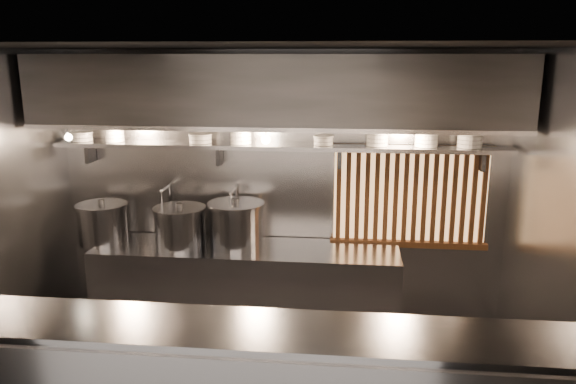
% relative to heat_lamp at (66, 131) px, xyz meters
% --- Properties ---
extents(ceiling, '(4.50, 4.50, 0.00)m').
position_rel_heat_lamp_xyz_m(ceiling, '(1.90, -0.85, 0.73)').
color(ceiling, black).
rests_on(ceiling, wall_back).
extents(wall_back, '(4.50, 0.00, 4.50)m').
position_rel_heat_lamp_xyz_m(wall_back, '(1.90, 0.65, -0.67)').
color(wall_back, gray).
rests_on(wall_back, floor).
extents(wall_right, '(0.00, 3.00, 3.00)m').
position_rel_heat_lamp_xyz_m(wall_right, '(4.15, -0.85, -0.67)').
color(wall_right, gray).
rests_on(wall_right, floor).
extents(cooking_bench, '(3.00, 0.70, 0.90)m').
position_rel_heat_lamp_xyz_m(cooking_bench, '(1.60, 0.28, -1.62)').
color(cooking_bench, '#9D9DA2').
rests_on(cooking_bench, floor).
extents(bowl_shelf, '(4.40, 0.34, 0.04)m').
position_rel_heat_lamp_xyz_m(bowl_shelf, '(1.90, 0.47, -0.19)').
color(bowl_shelf, '#9D9DA2').
rests_on(bowl_shelf, wall_back).
extents(exhaust_hood, '(4.40, 0.81, 0.65)m').
position_rel_heat_lamp_xyz_m(exhaust_hood, '(1.90, 0.25, 0.36)').
color(exhaust_hood, '#2D2D30').
rests_on(exhaust_hood, ceiling).
extents(wood_screen, '(1.56, 0.09, 1.04)m').
position_rel_heat_lamp_xyz_m(wood_screen, '(3.20, 0.60, -0.69)').
color(wood_screen, '#FFBC72').
rests_on(wood_screen, wall_back).
extents(faucet_left, '(0.04, 0.30, 0.50)m').
position_rel_heat_lamp_xyz_m(faucet_left, '(0.75, 0.52, -0.76)').
color(faucet_left, silver).
rests_on(faucet_left, wall_back).
extents(faucet_right, '(0.04, 0.30, 0.50)m').
position_rel_heat_lamp_xyz_m(faucet_right, '(1.45, 0.52, -0.76)').
color(faucet_right, silver).
rests_on(faucet_right, wall_back).
extents(heat_lamp, '(0.25, 0.35, 0.20)m').
position_rel_heat_lamp_xyz_m(heat_lamp, '(0.00, 0.00, 0.00)').
color(heat_lamp, '#9D9DA2').
rests_on(heat_lamp, exhaust_hood).
extents(pendant_bulb, '(0.09, 0.09, 0.19)m').
position_rel_heat_lamp_xyz_m(pendant_bulb, '(1.80, 0.35, -0.11)').
color(pendant_bulb, '#2D2D30').
rests_on(pendant_bulb, exhaust_hood).
extents(stock_pot_left, '(0.65, 0.65, 0.44)m').
position_rel_heat_lamp_xyz_m(stock_pot_left, '(0.15, 0.28, -0.96)').
color(stock_pot_left, '#9D9DA2').
rests_on(stock_pot_left, cooking_bench).
extents(stock_pot_mid, '(0.67, 0.67, 0.48)m').
position_rel_heat_lamp_xyz_m(stock_pot_mid, '(1.50, 0.32, -0.94)').
color(stock_pot_mid, '#9D9DA2').
rests_on(stock_pot_mid, cooking_bench).
extents(stock_pot_right, '(0.52, 0.52, 0.44)m').
position_rel_heat_lamp_xyz_m(stock_pot_right, '(0.95, 0.25, -0.97)').
color(stock_pot_right, '#9D9DA2').
rests_on(stock_pot_right, cooking_bench).
extents(bowl_stack_0, '(0.22, 0.22, 0.09)m').
position_rel_heat_lamp_xyz_m(bowl_stack_0, '(-0.09, 0.47, -0.12)').
color(bowl_stack_0, silver).
rests_on(bowl_stack_0, bowl_shelf).
extents(bowl_stack_1, '(0.20, 0.20, 0.17)m').
position_rel_heat_lamp_xyz_m(bowl_stack_1, '(0.26, 0.47, -0.08)').
color(bowl_stack_1, silver).
rests_on(bowl_stack_1, bowl_shelf).
extents(bowl_stack_2, '(0.24, 0.24, 0.09)m').
position_rel_heat_lamp_xyz_m(bowl_stack_2, '(1.13, 0.47, -0.12)').
color(bowl_stack_2, silver).
rests_on(bowl_stack_2, bowl_shelf).
extents(bowl_stack_3, '(0.22, 0.22, 0.17)m').
position_rel_heat_lamp_xyz_m(bowl_stack_3, '(1.54, 0.47, -0.08)').
color(bowl_stack_3, silver).
rests_on(bowl_stack_3, bowl_shelf).
extents(bowl_stack_4, '(0.20, 0.20, 0.09)m').
position_rel_heat_lamp_xyz_m(bowl_stack_4, '(2.34, 0.47, -0.12)').
color(bowl_stack_4, silver).
rests_on(bowl_stack_4, bowl_shelf).
extents(bowl_stack_5, '(0.22, 0.22, 0.17)m').
position_rel_heat_lamp_xyz_m(bowl_stack_5, '(2.85, 0.47, -0.08)').
color(bowl_stack_5, silver).
rests_on(bowl_stack_5, bowl_shelf).
extents(bowl_stack_6, '(0.23, 0.23, 0.13)m').
position_rel_heat_lamp_xyz_m(bowl_stack_6, '(3.31, 0.47, -0.10)').
color(bowl_stack_6, silver).
rests_on(bowl_stack_6, bowl_shelf).
extents(bowl_stack_7, '(0.24, 0.24, 0.17)m').
position_rel_heat_lamp_xyz_m(bowl_stack_7, '(3.70, 0.47, -0.08)').
color(bowl_stack_7, silver).
rests_on(bowl_stack_7, bowl_shelf).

